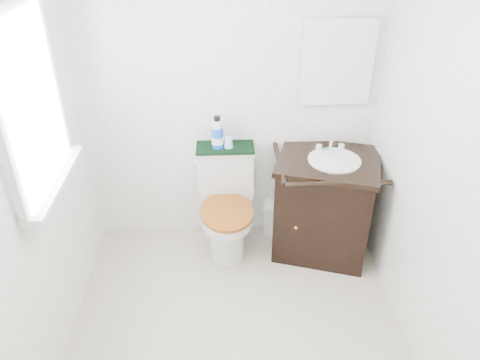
{
  "coord_description": "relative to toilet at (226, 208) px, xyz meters",
  "views": [
    {
      "loc": [
        -0.08,
        -2.07,
        2.47
      ],
      "look_at": [
        0.05,
        0.75,
        0.75
      ],
      "focal_mm": 35.0,
      "sensor_mm": 36.0,
      "label": 1
    }
  ],
  "objects": [
    {
      "name": "cup",
      "position": [
        0.03,
        0.11,
        0.52
      ],
      "size": [
        0.07,
        0.07,
        0.08
      ],
      "primitive_type": "cone",
      "color": "#9AC3FC",
      "rests_on": "towel"
    },
    {
      "name": "towel",
      "position": [
        0.0,
        0.12,
        0.47
      ],
      "size": [
        0.44,
        0.22,
        0.02
      ],
      "primitive_type": "cube",
      "color": "black",
      "rests_on": "toilet"
    },
    {
      "name": "vanity",
      "position": [
        0.76,
        -0.06,
        0.07
      ],
      "size": [
        0.89,
        0.82,
        0.92
      ],
      "color": "black",
      "rests_on": "floor"
    },
    {
      "name": "mirror",
      "position": [
        0.81,
        0.21,
        1.09
      ],
      "size": [
        0.5,
        0.02,
        0.6
      ],
      "primitive_type": "cube",
      "color": "silver",
      "rests_on": "wall_back"
    },
    {
      "name": "wall_back",
      "position": [
        0.05,
        0.23,
        0.84
      ],
      "size": [
        2.4,
        0.0,
        2.4
      ],
      "primitive_type": "plane",
      "rotation": [
        1.57,
        0.0,
        0.0
      ],
      "color": "white",
      "rests_on": "ground"
    },
    {
      "name": "floor",
      "position": [
        0.05,
        -0.97,
        -0.36
      ],
      "size": [
        2.4,
        2.4,
        0.0
      ],
      "primitive_type": "plane",
      "color": "#ADA88B",
      "rests_on": "ground"
    },
    {
      "name": "soap_bar",
      "position": [
        0.76,
        0.07,
        0.47
      ],
      "size": [
        0.07,
        0.05,
        0.02
      ],
      "primitive_type": "ellipsoid",
      "color": "#18746F",
      "rests_on": "vanity"
    },
    {
      "name": "window",
      "position": [
        -1.02,
        -0.72,
        1.19
      ],
      "size": [
        0.02,
        0.7,
        0.9
      ],
      "primitive_type": "cube",
      "color": "white",
      "rests_on": "wall_left"
    },
    {
      "name": "trash_bin",
      "position": [
        0.41,
        0.13,
        -0.21
      ],
      "size": [
        0.23,
        0.2,
        0.29
      ],
      "color": "silver",
      "rests_on": "floor"
    },
    {
      "name": "wall_left",
      "position": [
        -1.05,
        -0.97,
        0.84
      ],
      "size": [
        0.0,
        2.4,
        2.4
      ],
      "primitive_type": "plane",
      "rotation": [
        1.57,
        0.0,
        1.57
      ],
      "color": "white",
      "rests_on": "ground"
    },
    {
      "name": "toilet",
      "position": [
        0.0,
        0.0,
        0.0
      ],
      "size": [
        0.45,
        0.64,
        0.83
      ],
      "color": "silver",
      "rests_on": "floor"
    },
    {
      "name": "mouthwash_bottle",
      "position": [
        -0.06,
        0.12,
        0.6
      ],
      "size": [
        0.09,
        0.09,
        0.25
      ],
      "color": "blue",
      "rests_on": "towel"
    },
    {
      "name": "wall_right",
      "position": [
        1.15,
        -0.97,
        0.84
      ],
      "size": [
        0.0,
        2.4,
        2.4
      ],
      "primitive_type": "plane",
      "rotation": [
        1.57,
        0.0,
        -1.57
      ],
      "color": "white",
      "rests_on": "ground"
    }
  ]
}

